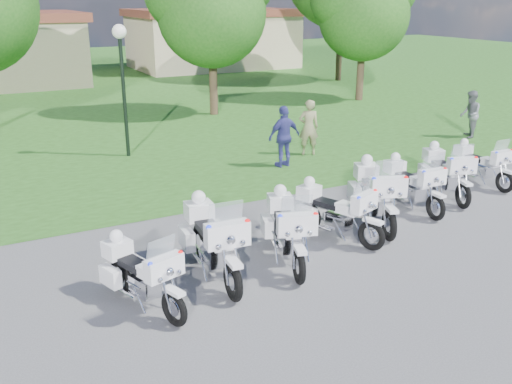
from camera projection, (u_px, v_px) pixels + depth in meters
name	position (u px, v px, depth m)	size (l,w,h in m)	color
ground	(298.00, 249.00, 11.88)	(100.00, 100.00, 0.00)	#545459
grass_lawn	(66.00, 82.00, 34.54)	(100.00, 48.00, 0.01)	#2B571B
motorcycle_0	(140.00, 273.00, 9.54)	(1.13, 2.09, 1.45)	black
motorcycle_1	(212.00, 239.00, 10.59)	(0.95, 2.57, 1.72)	black
motorcycle_2	(288.00, 228.00, 11.20)	(1.26, 2.34, 1.62)	black
motorcycle_3	(335.00, 210.00, 12.24)	(1.21, 2.17, 1.52)	black
motorcycle_4	(375.00, 193.00, 13.08)	(1.42, 2.43, 1.72)	black
motorcycle_5	(411.00, 183.00, 14.02)	(0.82, 2.25, 1.51)	black
motorcycle_6	(445.00, 171.00, 14.86)	(1.21, 2.28, 1.58)	black
motorcycle_7	(480.00, 163.00, 15.83)	(0.69, 2.10, 1.41)	black
lamp_post	(121.00, 58.00, 17.73)	(0.44, 0.44, 4.18)	black
tree_2	(210.00, 2.00, 23.78)	(5.40, 4.60, 7.20)	#38281C
tree_3	(363.00, 6.00, 27.33)	(5.13, 4.37, 6.84)	#38281C
building_east	(213.00, 38.00, 41.16)	(11.44, 7.28, 4.10)	tan
bystander_a	(309.00, 128.00, 18.62)	(0.67, 0.44, 1.82)	#87875B
bystander_b	(470.00, 115.00, 20.90)	(0.84, 0.66, 1.73)	slate
bystander_c	(284.00, 137.00, 17.31)	(1.10, 0.46, 1.88)	#393A89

